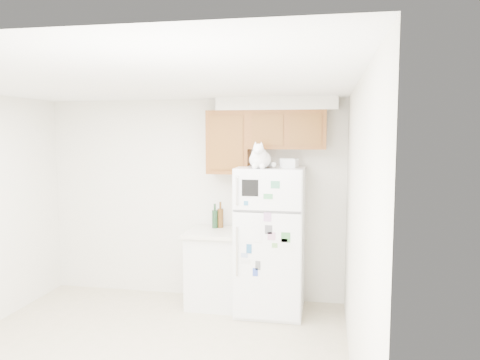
% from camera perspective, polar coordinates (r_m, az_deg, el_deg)
% --- Properties ---
extents(room_shell, '(3.84, 4.04, 2.52)m').
position_cam_1_polar(room_shell, '(4.24, -10.78, 0.02)').
color(room_shell, silver).
rests_on(room_shell, ground_plane).
extents(refrigerator, '(0.76, 0.78, 1.70)m').
position_cam_1_polar(refrigerator, '(5.47, 3.74, -7.31)').
color(refrigerator, white).
rests_on(refrigerator, ground_plane).
extents(base_counter, '(0.64, 0.64, 0.92)m').
position_cam_1_polar(base_counter, '(5.76, -3.14, -10.63)').
color(base_counter, white).
rests_on(base_counter, ground_plane).
extents(cat, '(0.29, 0.43, 0.30)m').
position_cam_1_polar(cat, '(5.12, 2.45, 2.67)').
color(cat, white).
rests_on(cat, refrigerator).
extents(storage_box_back, '(0.21, 0.17, 0.10)m').
position_cam_1_polar(storage_box_back, '(5.34, 6.01, 2.10)').
color(storage_box_back, white).
rests_on(storage_box_back, refrigerator).
extents(storage_box_front, '(0.17, 0.14, 0.09)m').
position_cam_1_polar(storage_box_front, '(5.26, 6.09, 2.00)').
color(storage_box_front, white).
rests_on(storage_box_front, refrigerator).
extents(bottle_green, '(0.07, 0.07, 0.30)m').
position_cam_1_polar(bottle_green, '(5.77, -3.08, -4.38)').
color(bottle_green, '#19381E').
rests_on(bottle_green, base_counter).
extents(bottle_amber, '(0.07, 0.07, 0.32)m').
position_cam_1_polar(bottle_amber, '(5.79, -2.41, -4.25)').
color(bottle_amber, '#593814').
rests_on(bottle_amber, base_counter).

